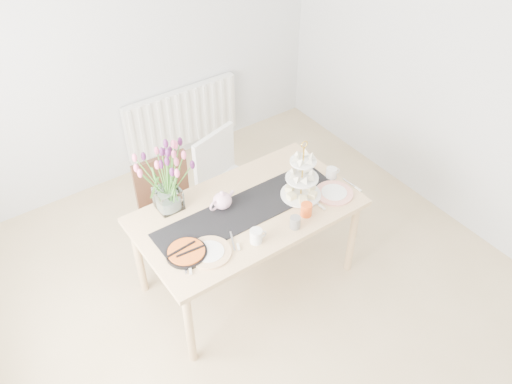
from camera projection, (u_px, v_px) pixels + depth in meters
room_shell at (276, 187)px, 3.22m from camera, size 4.50×4.50×4.50m
radiator at (182, 117)px, 5.35m from camera, size 1.20×0.08×0.60m
dining_table at (247, 217)px, 3.93m from camera, size 1.60×0.90×0.75m
chair_brown at (169, 203)px, 4.28m from camera, size 0.47×0.47×0.89m
chair_white at (226, 177)px, 4.50m from camera, size 0.56×0.56×0.92m
table_runner at (247, 209)px, 3.88m from camera, size 1.40×0.35×0.01m
tulip_vase at (164, 170)px, 3.67m from camera, size 0.62×0.62×0.53m
cake_stand at (302, 183)px, 3.91m from camera, size 0.30×0.30×0.44m
teapot at (222, 201)px, 3.85m from camera, size 0.25×0.21×0.14m
cream_jug at (331, 173)px, 4.13m from camera, size 0.10×0.10×0.08m
tart_tin at (186, 253)px, 3.54m from camera, size 0.28×0.28×0.03m
mug_grey at (295, 222)px, 3.71m from camera, size 0.11×0.11×0.09m
mug_white at (256, 236)px, 3.60m from camera, size 0.10×0.10×0.10m
mug_orange at (306, 210)px, 3.81m from camera, size 0.12×0.12×0.10m
plate_left at (209, 252)px, 3.55m from camera, size 0.39×0.39×0.02m
plate_right at (334, 193)px, 4.01m from camera, size 0.30×0.30×0.01m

